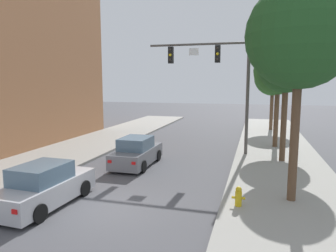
% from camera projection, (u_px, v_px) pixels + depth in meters
% --- Properties ---
extents(ground_plane, '(120.00, 120.00, 0.00)m').
position_uv_depth(ground_plane, '(107.00, 208.00, 11.45)').
color(ground_plane, '#4C4C51').
extents(sidewalk_right, '(5.00, 60.00, 0.15)m').
position_uv_depth(sidewalk_right, '(297.00, 228.00, 9.69)').
color(sidewalk_right, '#99968E').
rests_on(sidewalk_right, ground).
extents(traffic_signal_mast, '(6.35, 0.38, 7.50)m').
position_uv_depth(traffic_signal_mast, '(219.00, 70.00, 19.34)').
color(traffic_signal_mast, '#514C47').
rests_on(traffic_signal_mast, sidewalk_right).
extents(car_lead_grey, '(1.85, 4.25, 1.60)m').
position_uv_depth(car_lead_grey, '(137.00, 153.00, 17.27)').
color(car_lead_grey, slate).
rests_on(car_lead_grey, ground).
extents(car_following_silver, '(1.98, 4.31, 1.60)m').
position_uv_depth(car_following_silver, '(44.00, 187.00, 11.56)').
color(car_following_silver, '#B7B7BC').
rests_on(car_following_silver, ground).
extents(fire_hydrant, '(0.48, 0.24, 0.72)m').
position_uv_depth(fire_hydrant, '(238.00, 196.00, 11.19)').
color(fire_hydrant, gold).
rests_on(fire_hydrant, sidewalk_right).
extents(street_tree_nearest, '(3.84, 3.84, 7.99)m').
position_uv_depth(street_tree_nearest, '(300.00, 36.00, 11.00)').
color(street_tree_nearest, brown).
rests_on(street_tree_nearest, sidewalk_right).
extents(street_tree_second, '(3.21, 3.21, 7.05)m').
position_uv_depth(street_tree_second, '(287.00, 64.00, 17.09)').
color(street_tree_second, brown).
rests_on(street_tree_second, sidewalk_right).
extents(street_tree_third, '(3.28, 3.28, 6.89)m').
position_uv_depth(street_tree_third, '(278.00, 71.00, 21.04)').
color(street_tree_third, brown).
rests_on(street_tree_third, sidewalk_right).
extents(street_tree_farthest, '(3.39, 3.39, 6.63)m').
position_uv_depth(street_tree_farthest, '(273.00, 78.00, 29.02)').
color(street_tree_farthest, brown).
rests_on(street_tree_farthest, sidewalk_right).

